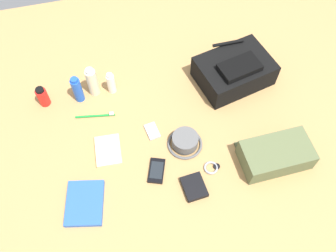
{
  "coord_description": "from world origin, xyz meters",
  "views": [
    {
      "loc": [
        -0.21,
        -0.84,
        1.46
      ],
      "look_at": [
        0.0,
        0.0,
        0.04
      ],
      "focal_mm": 39.63,
      "sensor_mm": 36.0,
      "label": 1
    }
  ],
  "objects": [
    {
      "name": "toothpaste_tube",
      "position": [
        -0.21,
        0.29,
        0.06
      ],
      "size": [
        0.04,
        0.04,
        0.12
      ],
      "color": "white",
      "rests_on": "ground_plane"
    },
    {
      "name": "bucket_hat",
      "position": [
        0.06,
        -0.09,
        0.03
      ],
      "size": [
        0.16,
        0.16,
        0.06
      ],
      "color": "#595959",
      "rests_on": "ground_plane"
    },
    {
      "name": "lotion_bottle",
      "position": [
        -0.29,
        0.3,
        0.08
      ],
      "size": [
        0.05,
        0.05,
        0.17
      ],
      "color": "beige",
      "rests_on": "ground_plane"
    },
    {
      "name": "deodorant_spray",
      "position": [
        -0.37,
        0.28,
        0.07
      ],
      "size": [
        0.05,
        0.05,
        0.15
      ],
      "color": "blue",
      "rests_on": "ground_plane"
    },
    {
      "name": "wristwatch",
      "position": [
        0.14,
        -0.23,
        0.01
      ],
      "size": [
        0.07,
        0.06,
        0.01
      ],
      "color": "#99999E",
      "rests_on": "ground_plane"
    },
    {
      "name": "toiletry_pouch",
      "position": [
        0.41,
        -0.25,
        0.05
      ],
      "size": [
        0.3,
        0.21,
        0.1
      ],
      "color": "#56603D",
      "rests_on": "ground_plane"
    },
    {
      "name": "paperback_novel",
      "position": [
        -0.41,
        -0.26,
        0.01
      ],
      "size": [
        0.19,
        0.22,
        0.02
      ],
      "color": "blue",
      "rests_on": "ground_plane"
    },
    {
      "name": "wallet",
      "position": [
        0.04,
        -0.3,
        0.01
      ],
      "size": [
        0.1,
        0.12,
        0.02
      ],
      "primitive_type": "cube",
      "rotation": [
        0.0,
        0.0,
        0.07
      ],
      "color": "black",
      "rests_on": "ground_plane"
    },
    {
      "name": "cell_phone",
      "position": [
        -0.1,
        -0.19,
        0.01
      ],
      "size": [
        0.1,
        0.13,
        0.01
      ],
      "color": "black",
      "rests_on": "ground_plane"
    },
    {
      "name": "toothbrush",
      "position": [
        -0.3,
        0.16,
        0.01
      ],
      "size": [
        0.18,
        0.04,
        0.02
      ],
      "color": "#198C33",
      "rests_on": "ground_plane"
    },
    {
      "name": "backpack",
      "position": [
        0.38,
        0.21,
        0.07
      ],
      "size": [
        0.39,
        0.32,
        0.15
      ],
      "color": "black",
      "rests_on": "ground_plane"
    },
    {
      "name": "sunscreen_spray",
      "position": [
        -0.53,
        0.29,
        0.05
      ],
      "size": [
        0.05,
        0.05,
        0.11
      ],
      "color": "red",
      "rests_on": "ground_plane"
    },
    {
      "name": "ground_plane",
      "position": [
        0.0,
        0.0,
        -0.01
      ],
      "size": [
        2.64,
        2.02,
        0.02
      ],
      "primitive_type": "cube",
      "color": "#AC814C",
      "rests_on": "ground"
    },
    {
      "name": "media_player",
      "position": [
        -0.07,
        0.01,
        0.01
      ],
      "size": [
        0.06,
        0.09,
        0.01
      ],
      "color": "#B7B7BC",
      "rests_on": "ground_plane"
    },
    {
      "name": "notepad",
      "position": [
        -0.28,
        -0.04,
        0.01
      ],
      "size": [
        0.12,
        0.16,
        0.02
      ],
      "primitive_type": "cube",
      "rotation": [
        0.0,
        0.0,
        -0.07
      ],
      "color": "beige",
      "rests_on": "ground_plane"
    }
  ]
}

